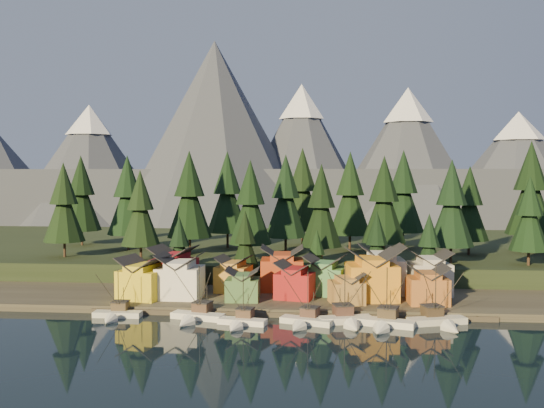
# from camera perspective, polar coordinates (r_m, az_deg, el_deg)

# --- Properties ---
(ground) EXTENTS (500.00, 500.00, 0.00)m
(ground) POSITION_cam_1_polar(r_m,az_deg,el_deg) (106.42, 1.11, -12.51)
(ground) COLOR black
(ground) RESTS_ON ground
(shore_strip) EXTENTS (400.00, 50.00, 1.50)m
(shore_strip) POSITION_cam_1_polar(r_m,az_deg,el_deg) (145.15, 2.22, -8.02)
(shore_strip) COLOR #322D25
(shore_strip) RESTS_ON ground
(hillside) EXTENTS (420.00, 100.00, 6.00)m
(hillside) POSITION_cam_1_polar(r_m,az_deg,el_deg) (194.11, 2.97, -4.56)
(hillside) COLOR black
(hillside) RESTS_ON ground
(dock) EXTENTS (80.00, 4.00, 1.00)m
(dock) POSITION_cam_1_polar(r_m,az_deg,el_deg) (122.25, 1.66, -10.23)
(dock) COLOR #494134
(dock) RESTS_ON ground
(mountain_ridge) EXTENTS (560.00, 190.00, 90.00)m
(mountain_ridge) POSITION_cam_1_polar(r_m,az_deg,el_deg) (316.11, 3.05, 2.54)
(mountain_ridge) COLOR #474A5B
(mountain_ridge) RESTS_ON ground
(boat_0) EXTENTS (9.64, 10.50, 10.49)m
(boat_0) POSITION_cam_1_polar(r_m,az_deg,el_deg) (123.69, -14.51, -9.49)
(boat_0) COLOR beige
(boat_0) RESTS_ON ground
(boat_1) EXTENTS (11.17, 11.71, 11.51)m
(boat_1) POSITION_cam_1_polar(r_m,az_deg,el_deg) (118.91, -7.26, -9.84)
(boat_1) COLOR white
(boat_1) RESTS_ON ground
(boat_2) EXTENTS (9.66, 10.23, 10.36)m
(boat_2) POSITION_cam_1_polar(r_m,az_deg,el_deg) (114.37, -2.98, -10.42)
(boat_2) COLOR white
(boat_2) RESTS_ON ground
(boat_3) EXTENTS (10.58, 10.98, 10.95)m
(boat_3) POSITION_cam_1_polar(r_m,az_deg,el_deg) (114.59, 3.09, -10.36)
(boat_3) COLOR silver
(boat_3) RESTS_ON ground
(boat_4) EXTENTS (10.77, 11.28, 12.04)m
(boat_4) POSITION_cam_1_polar(r_m,az_deg,el_deg) (115.86, 7.11, -10.08)
(boat_4) COLOR silver
(boat_4) RESTS_ON ground
(boat_5) EXTENTS (11.34, 11.79, 12.07)m
(boat_5) POSITION_cam_1_polar(r_m,az_deg,el_deg) (114.66, 10.55, -10.27)
(boat_5) COLOR white
(boat_5) RESTS_ON ground
(boat_6) EXTENTS (11.75, 12.23, 11.94)m
(boat_6) POSITION_cam_1_polar(r_m,az_deg,el_deg) (118.30, 15.57, -9.96)
(boat_6) COLOR beige
(boat_6) RESTS_ON ground
(house_front_0) EXTENTS (10.84, 10.49, 8.96)m
(house_front_0) POSITION_cam_1_polar(r_m,az_deg,el_deg) (133.11, -12.07, -6.70)
(house_front_0) COLOR gold
(house_front_0) RESTS_ON shore_strip
(house_front_1) EXTENTS (9.45, 9.09, 9.56)m
(house_front_1) POSITION_cam_1_polar(r_m,az_deg,el_deg) (132.32, -8.65, -6.58)
(house_front_1) COLOR white
(house_front_1) RESTS_ON shore_strip
(house_front_2) EXTENTS (7.14, 7.20, 6.78)m
(house_front_2) POSITION_cam_1_polar(r_m,az_deg,el_deg) (128.75, -2.78, -7.48)
(house_front_2) COLOR #466D3B
(house_front_2) RESTS_ON shore_strip
(house_front_3) EXTENTS (9.25, 8.97, 7.94)m
(house_front_3) POSITION_cam_1_polar(r_m,az_deg,el_deg) (130.60, 2.20, -7.06)
(house_front_3) COLOR maroon
(house_front_3) RESTS_ON shore_strip
(house_front_4) EXTENTS (7.97, 8.33, 6.57)m
(house_front_4) POSITION_cam_1_polar(r_m,az_deg,el_deg) (126.51, 7.02, -7.74)
(house_front_4) COLOR #AD7D3D
(house_front_4) RESTS_ON shore_strip
(house_front_5) EXTENTS (11.38, 10.57, 10.78)m
(house_front_5) POSITION_cam_1_polar(r_m,az_deg,el_deg) (130.45, 9.36, -6.44)
(house_front_5) COLOR orange
(house_front_5) RESTS_ON shore_strip
(house_front_6) EXTENTS (8.29, 7.88, 7.91)m
(house_front_6) POSITION_cam_1_polar(r_m,az_deg,el_deg) (129.19, 14.44, -7.27)
(house_front_6) COLOR #A6602A
(house_front_6) RESTS_ON shore_strip
(house_back_0) EXTENTS (10.64, 10.34, 10.15)m
(house_back_0) POSITION_cam_1_polar(r_m,az_deg,el_deg) (140.37, -9.26, -5.91)
(house_back_0) COLOR maroon
(house_back_0) RESTS_ON shore_strip
(house_back_1) EXTENTS (8.40, 8.47, 8.08)m
(house_back_1) POSITION_cam_1_polar(r_m,az_deg,el_deg) (137.72, -3.66, -6.51)
(house_back_1) COLOR #BB7F30
(house_back_1) RESTS_ON shore_strip
(house_back_2) EXTENTS (9.99, 9.25, 10.13)m
(house_back_2) POSITION_cam_1_polar(r_m,az_deg,el_deg) (139.27, 0.96, -5.95)
(house_back_2) COLOR #A23819
(house_back_2) RESTS_ON shore_strip
(house_back_3) EXTENTS (9.99, 9.27, 8.71)m
(house_back_3) POSITION_cam_1_polar(r_m,az_deg,el_deg) (134.97, 4.98, -6.57)
(house_back_3) COLOR #47834C
(house_back_3) RESTS_ON shore_strip
(house_back_4) EXTENTS (10.36, 9.98, 10.74)m
(house_back_4) POSITION_cam_1_polar(r_m,az_deg,el_deg) (138.46, 10.24, -5.91)
(house_back_4) COLOR silver
(house_back_4) RESTS_ON shore_strip
(house_back_5) EXTENTS (9.19, 9.29, 9.67)m
(house_back_5) POSITION_cam_1_polar(r_m,az_deg,el_deg) (139.09, 14.61, -6.16)
(house_back_5) COLOR beige
(house_back_5) RESTS_ON shore_strip
(tree_hill_0) EXTENTS (10.81, 10.81, 25.18)m
(tree_hill_0) POSITION_cam_1_polar(r_m,az_deg,el_deg) (169.30, -19.00, -0.12)
(tree_hill_0) COLOR #332319
(tree_hill_0) RESTS_ON hillside
(tree_hill_1) EXTENTS (11.81, 11.81, 27.52)m
(tree_hill_1) POSITION_cam_1_polar(r_m,az_deg,el_deg) (179.78, -13.43, 0.54)
(tree_hill_1) COLOR #332319
(tree_hill_1) RESTS_ON hillside
(tree_hill_2) EXTENTS (9.93, 9.93, 23.14)m
(tree_hill_2) POSITION_cam_1_polar(r_m,az_deg,el_deg) (157.82, -12.28, -0.65)
(tree_hill_2) COLOR #332319
(tree_hill_2) RESTS_ON hillside
(tree_hill_3) EXTENTS (12.24, 12.24, 28.50)m
(tree_hill_3) POSITION_cam_1_polar(r_m,az_deg,el_deg) (166.64, -7.77, 0.59)
(tree_hill_3) COLOR #332319
(tree_hill_3) RESTS_ON hillside
(tree_hill_4) EXTENTS (12.37, 12.37, 28.83)m
(tree_hill_4) POSITION_cam_1_polar(r_m,az_deg,el_deg) (179.81, -4.22, 0.84)
(tree_hill_4) COLOR #332319
(tree_hill_4) RESTS_ON hillside
(tree_hill_5) EXTENTS (11.03, 11.03, 25.68)m
(tree_hill_5) POSITION_cam_1_polar(r_m,az_deg,el_deg) (153.73, -2.05, -0.15)
(tree_hill_5) COLOR #332319
(tree_hill_5) RESTS_ON hillside
(tree_hill_6) EXTENTS (11.82, 11.82, 27.53)m
(tree_hill_6) POSITION_cam_1_polar(r_m,az_deg,el_deg) (167.84, 1.30, 0.46)
(tree_hill_6) COLOR #332319
(tree_hill_6) RESTS_ON hillside
(tree_hill_7) EXTENTS (10.57, 10.57, 24.63)m
(tree_hill_7) POSITION_cam_1_polar(r_m,az_deg,el_deg) (150.58, 4.67, -0.45)
(tree_hill_7) COLOR #332319
(tree_hill_7) RESTS_ON hillside
(tree_hill_8) EXTENTS (12.25, 12.25, 28.53)m
(tree_hill_8) POSITION_cam_1_polar(r_m,az_deg,el_deg) (174.58, 7.36, 0.71)
(tree_hill_8) COLOR #332319
(tree_hill_8) RESTS_ON hillside
(tree_hill_9) EXTENTS (11.52, 11.52, 26.83)m
(tree_hill_9) POSITION_cam_1_polar(r_m,az_deg,el_deg) (158.20, 10.49, 0.12)
(tree_hill_9) COLOR #332319
(tree_hill_9) RESTS_ON hillside
(tree_hill_10) EXTENTS (12.53, 12.53, 29.19)m
(tree_hill_10) POSITION_cam_1_polar(r_m,az_deg,el_deg) (183.85, 12.25, 0.89)
(tree_hill_10) COLOR #332319
(tree_hill_10) RESTS_ON hillside
(tree_hill_11) EXTENTS (11.07, 11.07, 25.78)m
(tree_hill_11) POSITION_cam_1_polar(r_m,az_deg,el_deg) (155.63, 16.54, -0.22)
(tree_hill_11) COLOR #332319
(tree_hill_11) RESTS_ON hillside
(tree_hill_12) EXTENTS (10.44, 10.44, 24.32)m
(tree_hill_12) POSITION_cam_1_polar(r_m,az_deg,el_deg) (172.98, 18.09, -0.20)
(tree_hill_12) COLOR #332319
(tree_hill_12) RESTS_ON hillside
(tree_hill_13) EXTENTS (9.29, 9.29, 21.65)m
(tree_hill_13) POSITION_cam_1_polar(r_m,az_deg,el_deg) (158.41, 23.07, -1.10)
(tree_hill_13) COLOR #332319
(tree_hill_13) RESTS_ON hillside
(tree_hill_14) EXTENTS (13.44, 13.44, 31.32)m
(tree_hill_14) POSITION_cam_1_polar(r_m,az_deg,el_deg) (183.43, 23.17, 1.08)
(tree_hill_14) COLOR #332319
(tree_hill_14) RESTS_ON hillside
(tree_hill_15) EXTENTS (12.89, 12.89, 30.03)m
(tree_hill_15) POSITION_cam_1_polar(r_m,az_deg,el_deg) (184.54, 2.89, 1.10)
(tree_hill_15) COLOR #332319
(tree_hill_15) RESTS_ON hillside
(tree_hill_16) EXTENTS (11.93, 11.93, 27.78)m
(tree_hill_16) POSITION_cam_1_polar(r_m,az_deg,el_deg) (195.46, -17.50, 0.71)
(tree_hill_16) COLOR #332319
(tree_hill_16) RESTS_ON hillside
(tree_shore_0) EXTENTS (7.10, 7.10, 16.55)m
(tree_shore_0) POSITION_cam_1_polar(r_m,az_deg,el_deg) (147.66, -8.72, -4.02)
(tree_shore_0) COLOR #332319
(tree_shore_0) RESTS_ON shore_strip
(tree_shore_1) EXTENTS (7.73, 7.73, 18.00)m
(tree_shore_1) POSITION_cam_1_polar(r_m,az_deg,el_deg) (144.60, -2.54, -3.82)
(tree_shore_1) COLOR #332319
(tree_shore_1) RESTS_ON shore_strip
(tree_shore_2) EXTENTS (5.87, 5.87, 13.67)m
(tree_shore_2) POSITION_cam_1_polar(r_m,az_deg,el_deg) (143.65, 4.23, -4.82)
(tree_shore_2) COLOR #332319
(tree_shore_2) RESTS_ON shore_strip
(tree_shore_3) EXTENTS (7.74, 7.74, 18.03)m
(tree_shore_3) POSITION_cam_1_polar(r_m,az_deg,el_deg) (143.82, 9.83, -3.89)
(tree_shore_3) COLOR #332319
(tree_shore_3) RESTS_ON shore_strip
(tree_shore_4) EXTENTS (7.52, 7.52, 17.51)m
(tree_shore_4) POSITION_cam_1_polar(r_m,az_deg,el_deg) (145.34, 14.56, -3.98)
(tree_shore_4) COLOR #332319
(tree_shore_4) RESTS_ON shore_strip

